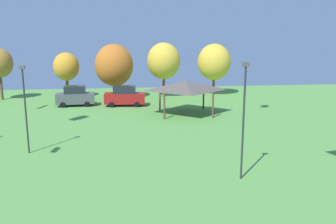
{
  "coord_description": "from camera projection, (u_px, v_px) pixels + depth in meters",
  "views": [
    {
      "loc": [
        -2.33,
        2.11,
        8.15
      ],
      "look_at": [
        -0.72,
        14.65,
        5.47
      ],
      "focal_mm": 38.0,
      "sensor_mm": 36.0,
      "label": 1
    }
  ],
  "objects": [
    {
      "name": "parked_car_leftmost",
      "position": [
        75.0,
        96.0,
        42.58
      ],
      "size": [
        4.57,
        2.19,
        2.43
      ],
      "rotation": [
        0.0,
        0.0,
        0.06
      ],
      "color": "#4C5156",
      "rests_on": "ground"
    },
    {
      "name": "parked_car_second_from_left",
      "position": [
        125.0,
        96.0,
        42.58
      ],
      "size": [
        4.91,
        2.3,
        2.42
      ],
      "rotation": [
        0.0,
        0.0,
        -0.08
      ],
      "color": "maroon",
      "rests_on": "ground"
    },
    {
      "name": "park_pavilion",
      "position": [
        185.0,
        86.0,
        37.68
      ],
      "size": [
        6.48,
        5.56,
        3.6
      ],
      "color": "brown",
      "rests_on": "ground"
    },
    {
      "name": "light_post_0",
      "position": [
        244.0,
        115.0,
        20.09
      ],
      "size": [
        0.36,
        0.2,
        6.79
      ],
      "color": "#2D2D33",
      "rests_on": "ground"
    },
    {
      "name": "light_post_2",
      "position": [
        25.0,
        105.0,
        24.74
      ],
      "size": [
        0.36,
        0.2,
        6.23
      ],
      "color": "#2D2D33",
      "rests_on": "ground"
    },
    {
      "name": "treeline_tree_2",
      "position": [
        66.0,
        67.0,
        47.41
      ],
      "size": [
        3.4,
        3.4,
        6.14
      ],
      "color": "brown",
      "rests_on": "ground"
    },
    {
      "name": "treeline_tree_3",
      "position": [
        114.0,
        65.0,
        46.78
      ],
      "size": [
        5.04,
        5.04,
        7.26
      ],
      "color": "brown",
      "rests_on": "ground"
    },
    {
      "name": "treeline_tree_4",
      "position": [
        164.0,
        61.0,
        48.53
      ],
      "size": [
        4.53,
        4.53,
        7.41
      ],
      "color": "brown",
      "rests_on": "ground"
    },
    {
      "name": "treeline_tree_5",
      "position": [
        214.0,
        62.0,
        50.43
      ],
      "size": [
        4.69,
        4.69,
        7.22
      ],
      "color": "brown",
      "rests_on": "ground"
    }
  ]
}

